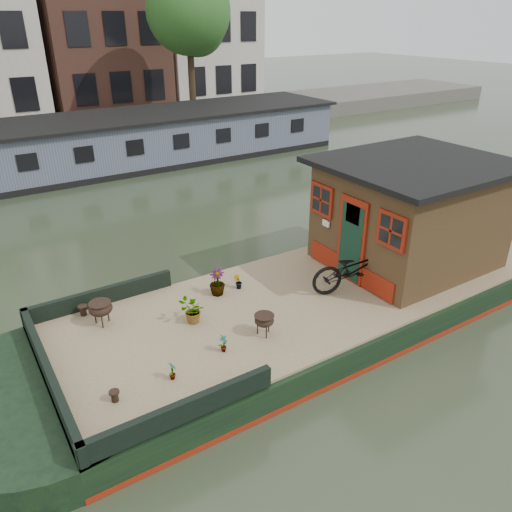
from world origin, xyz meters
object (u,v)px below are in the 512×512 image
brazier_rear (101,313)px  bicycle (355,269)px  cabin (411,212)px  potted_plant_a (223,344)px  brazier_front (264,325)px

brazier_rear → bicycle: bearing=-18.0°
cabin → brazier_rear: 7.06m
bicycle → potted_plant_a: bearing=112.9°
brazier_rear → brazier_front: bearing=-39.3°
bicycle → brazier_rear: bearing=88.2°
potted_plant_a → brazier_front: size_ratio=0.80×
cabin → brazier_front: 4.68m
cabin → potted_plant_a: (-5.38, -0.80, -1.06)m
bicycle → brazier_front: (-2.52, -0.35, -0.29)m
potted_plant_a → brazier_rear: 2.50m
cabin → brazier_front: cabin is taller
brazier_front → brazier_rear: size_ratio=0.89×
cabin → brazier_front: bearing=-170.5°
brazier_front → cabin: bearing=9.5°
cabin → brazier_front: (-4.50, -0.75, -1.02)m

